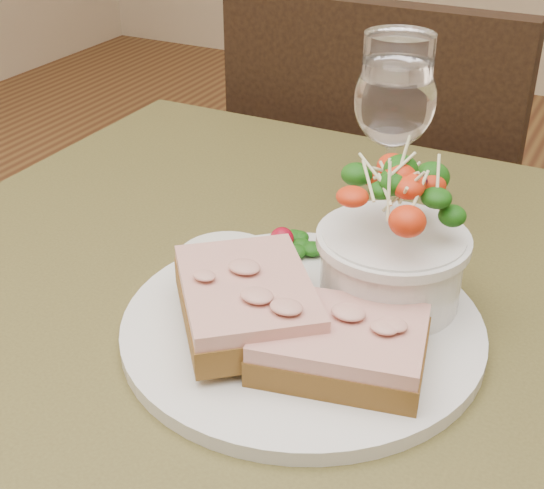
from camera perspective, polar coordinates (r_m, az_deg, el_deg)
The scene contains 9 objects.
cafe_table at distance 0.68m, azimuth 1.18°, elevation -12.58°, with size 0.80×0.80×0.75m.
chair_far at distance 1.41m, azimuth 8.51°, elevation -5.85°, with size 0.43×0.43×0.90m.
dinner_plate at distance 0.60m, azimuth 2.29°, elevation -6.17°, with size 0.28×0.28×0.01m, color silver.
sandwich_front at distance 0.55m, azimuth 5.16°, elevation -7.49°, with size 0.14×0.11×0.03m.
sandwich_back at distance 0.57m, azimuth -1.91°, elevation -4.20°, with size 0.16×0.16×0.03m.
ramekin at distance 0.62m, azimuth -3.46°, elevation -2.01°, with size 0.07×0.07×0.04m.
salad_bowl at distance 0.60m, azimuth 9.15°, elevation 0.64°, with size 0.11×0.11×0.13m.
garnish at distance 0.69m, azimuth 1.71°, elevation 0.24°, with size 0.05×0.04×0.02m.
wine_glass at distance 0.72m, azimuth 9.22°, elevation 10.32°, with size 0.08×0.08×0.18m.
Camera 1 is at (0.22, -0.45, 1.11)m, focal length 50.00 mm.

